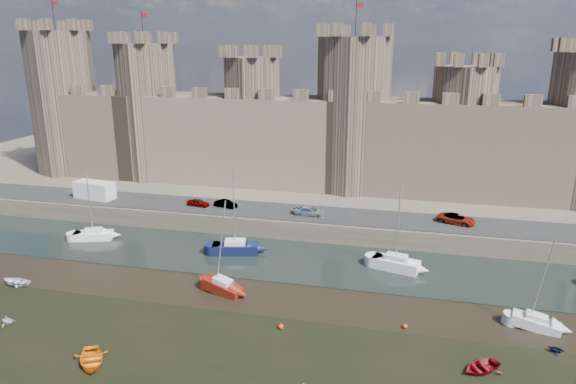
# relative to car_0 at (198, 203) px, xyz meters

# --- Properties ---
(water_channel) EXTENTS (160.00, 12.00, 0.08)m
(water_channel) POSITION_rel_car_0_xyz_m (17.73, -9.57, -3.01)
(water_channel) COLOR black
(water_channel) RESTS_ON ground
(quay) EXTENTS (160.00, 60.00, 2.50)m
(quay) POSITION_rel_car_0_xyz_m (17.73, 26.43, -1.80)
(quay) COLOR #4C443A
(quay) RESTS_ON ground
(road) EXTENTS (160.00, 7.00, 0.10)m
(road) POSITION_rel_car_0_xyz_m (17.73, 0.43, -0.50)
(road) COLOR black
(road) RESTS_ON quay
(castle) EXTENTS (108.50, 11.00, 29.00)m
(castle) POSITION_rel_car_0_xyz_m (17.09, 14.43, 8.62)
(castle) COLOR #42382B
(castle) RESTS_ON quay
(car_0) EXTENTS (3.40, 1.74, 1.11)m
(car_0) POSITION_rel_car_0_xyz_m (0.00, 0.00, 0.00)
(car_0) COLOR gray
(car_0) RESTS_ON quay
(car_1) EXTENTS (3.51, 1.93, 1.10)m
(car_1) POSITION_rel_car_0_xyz_m (3.95, 0.38, -0.01)
(car_1) COLOR gray
(car_1) RESTS_ON quay
(car_2) EXTENTS (4.20, 1.81, 1.21)m
(car_2) POSITION_rel_car_0_xyz_m (16.04, -0.32, 0.05)
(car_2) COLOR gray
(car_2) RESTS_ON quay
(car_3) EXTENTS (5.14, 3.59, 1.30)m
(car_3) POSITION_rel_car_0_xyz_m (34.82, 0.85, 0.10)
(car_3) COLOR gray
(car_3) RESTS_ON quay
(van) EXTENTS (6.24, 3.20, 2.60)m
(van) POSITION_rel_car_0_xyz_m (-16.23, -0.07, 0.75)
(van) COLOR silver
(van) RESTS_ON quay
(sailboat_0) EXTENTS (5.23, 3.32, 9.13)m
(sailboat_0) POSITION_rel_car_0_xyz_m (-10.96, -9.03, -2.32)
(sailboat_0) COLOR silver
(sailboat_0) RESTS_ON ground
(sailboat_1) EXTENTS (5.84, 3.30, 11.02)m
(sailboat_1) POSITION_rel_car_0_xyz_m (8.56, -9.18, -2.20)
(sailboat_1) COLOR black
(sailboat_1) RESTS_ON ground
(sailboat_2) EXTENTS (5.58, 3.35, 11.28)m
(sailboat_2) POSITION_rel_car_0_xyz_m (27.69, -9.44, -2.18)
(sailboat_2) COLOR white
(sailboat_2) RESTS_ON ground
(sailboat_4) EXTENTS (4.60, 2.94, 10.03)m
(sailboat_4) POSITION_rel_car_0_xyz_m (10.55, -19.04, -2.31)
(sailboat_4) COLOR #65160B
(sailboat_4) RESTS_ON ground
(sailboat_5) EXTENTS (4.36, 2.40, 8.90)m
(sailboat_5) POSITION_rel_car_0_xyz_m (40.38, -19.12, -2.39)
(sailboat_5) COLOR silver
(sailboat_5) RESTS_ON ground
(dinghy_0) EXTENTS (4.36, 4.65, 0.78)m
(dinghy_0) POSITION_rel_car_0_xyz_m (4.51, -33.02, -2.66)
(dinghy_0) COLOR orange
(dinghy_0) RESTS_ON ground
(dinghy_3) EXTENTS (1.78, 1.63, 0.79)m
(dinghy_3) POSITION_rel_car_0_xyz_m (-6.55, -29.34, -2.66)
(dinghy_3) COLOR white
(dinghy_3) RESTS_ON ground
(dinghy_4) EXTENTS (4.00, 3.83, 0.67)m
(dinghy_4) POSITION_rel_car_0_xyz_m (34.84, -26.80, -2.72)
(dinghy_4) COLOR maroon
(dinghy_4) RESTS_ON ground
(dinghy_6) EXTENTS (3.04, 2.19, 0.63)m
(dinghy_6) POSITION_rel_car_0_xyz_m (-11.47, -22.42, -2.74)
(dinghy_6) COLOR silver
(dinghy_6) RESTS_ON ground
(dinghy_7) EXTENTS (1.41, 1.27, 0.65)m
(dinghy_7) POSITION_rel_car_0_xyz_m (41.22, -22.78, -2.73)
(dinghy_7) COLOR black
(dinghy_7) RESTS_ON ground
(buoy_1) EXTENTS (0.50, 0.50, 0.50)m
(buoy_1) POSITION_rel_car_0_xyz_m (18.02, -24.40, -2.80)
(buoy_1) COLOR red
(buoy_1) RESTS_ON ground
(buoy_3) EXTENTS (0.42, 0.42, 0.42)m
(buoy_3) POSITION_rel_car_0_xyz_m (28.92, -21.74, -2.84)
(buoy_3) COLOR #CB4609
(buoy_3) RESTS_ON ground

